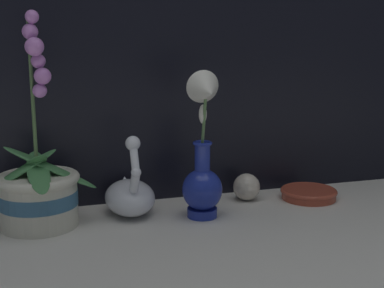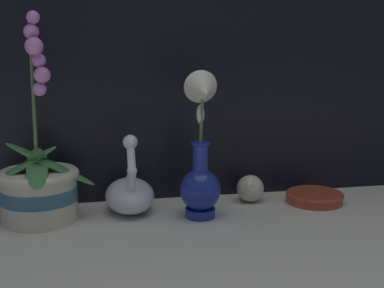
{
  "view_description": "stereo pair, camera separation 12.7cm",
  "coord_description": "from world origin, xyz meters",
  "px_view_note": "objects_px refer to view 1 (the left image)",
  "views": [
    {
      "loc": [
        -0.35,
        -1.08,
        0.42
      ],
      "look_at": [
        0.01,
        0.11,
        0.17
      ],
      "focal_mm": 50.0,
      "sensor_mm": 36.0,
      "label": 1
    },
    {
      "loc": [
        -0.23,
        -1.11,
        0.42
      ],
      "look_at": [
        0.01,
        0.11,
        0.17
      ],
      "focal_mm": 50.0,
      "sensor_mm": 36.0,
      "label": 2
    }
  ],
  "objects_px": {
    "blue_vase": "(203,164)",
    "amber_dish": "(309,193)",
    "orchid_potted_plant": "(38,189)",
    "glass_sphere": "(247,187)",
    "swan_figurine": "(130,195)"
  },
  "relations": [
    {
      "from": "blue_vase",
      "to": "amber_dish",
      "type": "relative_size",
      "value": 2.34
    },
    {
      "from": "orchid_potted_plant",
      "to": "glass_sphere",
      "type": "xyz_separation_m",
      "value": [
        0.52,
        0.04,
        -0.05
      ]
    },
    {
      "from": "amber_dish",
      "to": "swan_figurine",
      "type": "bearing_deg",
      "value": 178.07
    },
    {
      "from": "swan_figurine",
      "to": "glass_sphere",
      "type": "relative_size",
      "value": 2.87
    },
    {
      "from": "orchid_potted_plant",
      "to": "amber_dish",
      "type": "height_order",
      "value": "orchid_potted_plant"
    },
    {
      "from": "blue_vase",
      "to": "amber_dish",
      "type": "height_order",
      "value": "blue_vase"
    },
    {
      "from": "glass_sphere",
      "to": "amber_dish",
      "type": "distance_m",
      "value": 0.17
    },
    {
      "from": "blue_vase",
      "to": "glass_sphere",
      "type": "height_order",
      "value": "blue_vase"
    },
    {
      "from": "orchid_potted_plant",
      "to": "blue_vase",
      "type": "distance_m",
      "value": 0.37
    },
    {
      "from": "glass_sphere",
      "to": "orchid_potted_plant",
      "type": "bearing_deg",
      "value": -175.4
    },
    {
      "from": "glass_sphere",
      "to": "amber_dish",
      "type": "relative_size",
      "value": 0.48
    },
    {
      "from": "orchid_potted_plant",
      "to": "glass_sphere",
      "type": "height_order",
      "value": "orchid_potted_plant"
    },
    {
      "from": "orchid_potted_plant",
      "to": "glass_sphere",
      "type": "distance_m",
      "value": 0.52
    },
    {
      "from": "orchid_potted_plant",
      "to": "blue_vase",
      "type": "height_order",
      "value": "orchid_potted_plant"
    },
    {
      "from": "swan_figurine",
      "to": "amber_dish",
      "type": "distance_m",
      "value": 0.47
    }
  ]
}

